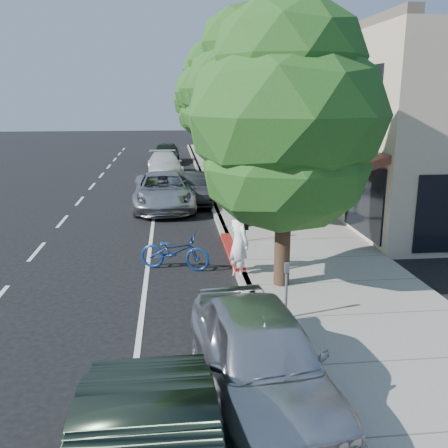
{
  "coord_description": "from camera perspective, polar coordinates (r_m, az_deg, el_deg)",
  "views": [
    {
      "loc": [
        -1.86,
        -13.82,
        4.84
      ],
      "look_at": [
        -0.4,
        -0.33,
        1.35
      ],
      "focal_mm": 40.0,
      "sensor_mm": 36.0,
      "label": 1
    }
  ],
  "objects": [
    {
      "name": "dark_sedan",
      "position": [
        23.24,
        -2.83,
        4.12
      ],
      "size": [
        2.02,
        4.35,
        1.38
      ],
      "primitive_type": "imported",
      "rotation": [
        0.0,
        0.0,
        -0.14
      ],
      "color": "black",
      "rests_on": "ground"
    },
    {
      "name": "white_pickup",
      "position": [
        31.28,
        -6.77,
        6.76
      ],
      "size": [
        2.37,
        5.12,
        1.45
      ],
      "primitive_type": "imported",
      "rotation": [
        0.0,
        0.0,
        0.07
      ],
      "color": "silver",
      "rests_on": "ground"
    },
    {
      "name": "street_tree_5",
      "position": [
        41.92,
        -2.45,
        13.85
      ],
      "size": [
        4.94,
        4.94,
        7.34
      ],
      "color": "black",
      "rests_on": "ground"
    },
    {
      "name": "ground",
      "position": [
        14.77,
        1.42,
        -4.72
      ],
      "size": [
        120.0,
        120.0,
        0.0
      ],
      "primitive_type": "plane",
      "color": "black",
      "rests_on": "ground"
    },
    {
      "name": "street_tree_0",
      "position": [
        12.15,
        7.12,
        11.82
      ],
      "size": [
        4.85,
        4.85,
        7.16
      ],
      "color": "black",
      "rests_on": "ground"
    },
    {
      "name": "pedestrian",
      "position": [
        20.33,
        9.38,
        3.37
      ],
      "size": [
        1.0,
        0.88,
        1.72
      ],
      "primitive_type": "imported",
      "rotation": [
        0.0,
        0.0,
        3.45
      ],
      "color": "black",
      "rests_on": "sidewalk"
    },
    {
      "name": "street_tree_1",
      "position": [
        18.04,
        2.73,
        14.81
      ],
      "size": [
        4.49,
        4.49,
        7.92
      ],
      "color": "black",
      "rests_on": "ground"
    },
    {
      "name": "near_car_a",
      "position": [
        8.31,
        4.18,
        -14.83
      ],
      "size": [
        2.32,
        4.78,
        1.57
      ],
      "primitive_type": "imported",
      "rotation": [
        0.0,
        0.0,
        0.1
      ],
      "color": "#B9BABF",
      "rests_on": "ground"
    },
    {
      "name": "cyclist",
      "position": [
        13.52,
        1.71,
        -2.08
      ],
      "size": [
        0.77,
        0.87,
        2.01
      ],
      "primitive_type": "imported",
      "rotation": [
        0.0,
        0.0,
        2.06
      ],
      "color": "white",
      "rests_on": "ground"
    },
    {
      "name": "bicycle",
      "position": [
        14.33,
        -5.65,
        -3.13
      ],
      "size": [
        2.16,
        1.31,
        1.07
      ],
      "primitive_type": "imported",
      "rotation": [
        0.0,
        0.0,
        1.26
      ],
      "color": "navy",
      "rests_on": "ground"
    },
    {
      "name": "storefront_building",
      "position": [
        33.85,
        13.93,
        11.74
      ],
      "size": [
        10.0,
        36.0,
        7.0
      ],
      "primitive_type": "cube",
      "color": "#BDA891",
      "rests_on": "ground"
    },
    {
      "name": "silver_suv",
      "position": [
        22.2,
        -6.95,
        3.78
      ],
      "size": [
        2.79,
        5.71,
        1.56
      ],
      "primitive_type": "imported",
      "rotation": [
        0.0,
        0.0,
        0.04
      ],
      "color": "#B4B4B9",
      "rests_on": "ground"
    },
    {
      "name": "sidewalk",
      "position": [
        22.72,
        4.53,
        2.27
      ],
      "size": [
        4.6,
        56.0,
        0.15
      ],
      "primitive_type": "cube",
      "color": "gray",
      "rests_on": "ground"
    },
    {
      "name": "curb",
      "position": [
        22.42,
        -1.26,
        2.14
      ],
      "size": [
        0.3,
        56.0,
        0.15
      ],
      "primitive_type": "cube",
      "color": "#9E998E",
      "rests_on": "ground"
    },
    {
      "name": "street_tree_4",
      "position": [
        35.93,
        -1.81,
        14.65
      ],
      "size": [
        4.88,
        4.88,
        8.06
      ],
      "color": "black",
      "rests_on": "ground"
    },
    {
      "name": "dark_suv_far",
      "position": [
        37.5,
        -6.7,
        8.08
      ],
      "size": [
        2.27,
        4.63,
        1.52
      ],
      "primitive_type": "imported",
      "rotation": [
        0.0,
        0.0,
        -0.11
      ],
      "color": "black",
      "rests_on": "ground"
    },
    {
      "name": "curb_red_segment",
      "position": [
        15.68,
        0.94,
        -3.27
      ],
      "size": [
        0.32,
        4.0,
        0.15
      ],
      "primitive_type": "cube",
      "color": "maroon",
      "rests_on": "ground"
    },
    {
      "name": "street_tree_2",
      "position": [
        23.99,
        0.46,
        13.75
      ],
      "size": [
        3.87,
        3.87,
        7.2
      ],
      "color": "black",
      "rests_on": "ground"
    },
    {
      "name": "street_tree_3",
      "position": [
        29.95,
        -0.9,
        14.96
      ],
      "size": [
        4.53,
        4.53,
        8.14
      ],
      "color": "black",
      "rests_on": "ground"
    }
  ]
}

